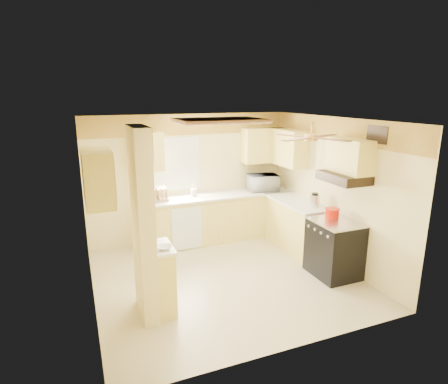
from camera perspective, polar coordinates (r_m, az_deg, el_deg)
name	(u,v)px	position (r m, az deg, el deg)	size (l,w,h in m)	color
floor	(225,277)	(6.18, 0.21, -12.90)	(4.00, 4.00, 0.00)	beige
ceiling	(225,120)	(5.49, 0.23, 10.92)	(4.00, 4.00, 0.00)	white
wall_back	(189,178)	(7.45, -5.30, 2.13)	(4.00, 4.00, 0.00)	beige
wall_front	(292,249)	(4.11, 10.36, -8.61)	(4.00, 4.00, 0.00)	beige
wall_left	(87,219)	(5.32, -20.20, -3.86)	(3.80, 3.80, 0.00)	beige
wall_right	(333,191)	(6.70, 16.27, 0.17)	(3.80, 3.80, 0.00)	beige
wallpaper_border	(188,125)	(7.28, -5.45, 10.19)	(4.00, 0.02, 0.40)	#F7C849
partition_column	(143,226)	(4.85, -12.24, -5.04)	(0.20, 0.70, 2.50)	beige
partition_ledge	(163,280)	(5.21, -9.31, -13.09)	(0.25, 0.55, 0.90)	#F9E671
ledge_top	(161,247)	(5.01, -9.54, -8.32)	(0.28, 0.58, 0.04)	white
lower_cabinets_back	(218,218)	(7.54, -0.85, -3.96)	(3.00, 0.60, 0.90)	#F9E671
lower_cabinets_right	(297,226)	(7.22, 11.01, -5.10)	(0.60, 1.40, 0.90)	#F9E671
countertop_back	(219,195)	(7.40, -0.84, -0.53)	(3.04, 0.64, 0.04)	white
countertop_right	(297,202)	(7.07, 11.13, -1.53)	(0.64, 1.44, 0.04)	white
dishwasher_panel	(187,229)	(7.05, -5.66, -5.57)	(0.58, 0.02, 0.80)	white
window	(177,164)	(7.31, -7.21, 4.23)	(0.92, 0.02, 1.02)	white
upper_cab_back_left	(146,152)	(6.98, -11.73, 6.05)	(0.60, 0.35, 0.70)	#F9E671
upper_cab_back_right	(264,145)	(7.77, 6.07, 7.12)	(0.90, 0.35, 0.70)	#F9E671
upper_cab_right	(287,147)	(7.49, 9.65, 6.72)	(0.35, 1.00, 0.70)	#F9E671
upper_cab_left_wall	(98,178)	(4.93, -18.67, 2.09)	(0.35, 0.75, 0.70)	#F9E671
upper_cab_over_stove	(350,156)	(6.04, 18.63, 5.24)	(0.35, 0.76, 0.52)	#F9E671
stove	(334,248)	(6.34, 16.45, -8.21)	(0.68, 0.77, 0.92)	black
range_hood	(344,177)	(6.04, 17.76, 2.12)	(0.50, 0.76, 0.14)	black
poster_menu	(149,179)	(4.71, -11.30, 2.01)	(0.02, 0.42, 0.57)	black
poster_nashville	(152,228)	(4.89, -10.92, -5.45)	(0.02, 0.42, 0.57)	black
ceiling_light_panel	(219,121)	(5.99, -0.70, 10.80)	(1.35, 0.95, 0.06)	brown
ceiling_fan	(311,137)	(5.37, 13.16, 8.16)	(1.15, 1.15, 0.26)	gold
vent_grate	(377,135)	(5.84, 22.31, 8.09)	(0.02, 0.40, 0.25)	black
microwave	(263,183)	(7.72, 5.96, 1.45)	(0.59, 0.40, 0.33)	white
bowl	(165,247)	(4.89, -9.03, -8.34)	(0.19, 0.19, 0.05)	white
dutch_oven	(332,213)	(6.33, 16.17, -3.08)	(0.23, 0.23, 0.15)	red
kettle	(315,200)	(6.73, 13.64, -1.27)	(0.17, 0.17, 0.26)	silver
dish_rack	(156,196)	(7.05, -10.38, -0.63)	(0.45, 0.35, 0.24)	tan
utensil_crock	(194,192)	(7.29, -4.64, -0.04)	(0.11, 0.11, 0.22)	white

